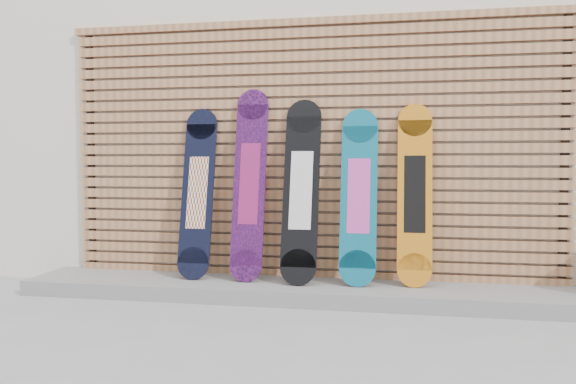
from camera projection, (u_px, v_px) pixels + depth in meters
name	position (u px, v px, depth m)	size (l,w,h in m)	color
ground	(310.00, 322.00, 3.82)	(80.00, 80.00, 0.00)	gray
building	(390.00, 106.00, 7.07)	(12.00, 5.00, 3.60)	silver
concrete_step	(304.00, 291.00, 4.51)	(4.60, 0.70, 0.12)	slate
slat_wall	(309.00, 149.00, 4.74)	(4.26, 0.08, 2.29)	#A26943
snowboard_0	(198.00, 193.00, 4.74)	(0.27, 0.33, 1.44)	black
snowboard_1	(249.00, 184.00, 4.65)	(0.27, 0.33, 1.59)	black
snowboard_2	(301.00, 190.00, 4.55)	(0.29, 0.39, 1.50)	black
snowboard_3	(359.00, 196.00, 4.48)	(0.29, 0.34, 1.41)	#0C5E78
snowboard_4	(415.00, 194.00, 4.43)	(0.27, 0.28, 1.45)	orange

